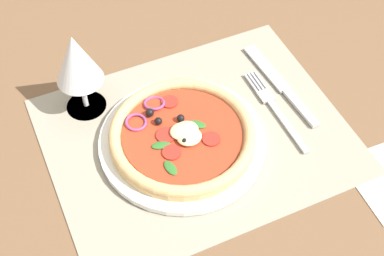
{
  "coord_description": "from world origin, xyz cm",
  "views": [
    {
      "loc": [
        -22.39,
        -47.96,
        68.33
      ],
      "look_at": [
        -0.81,
        0.0,
        2.42
      ],
      "focal_mm": 52.53,
      "sensor_mm": 36.0,
      "label": 1
    }
  ],
  "objects_px": {
    "plate": "(183,141)",
    "fork": "(273,106)",
    "knife": "(280,83)",
    "pizza": "(182,135)",
    "wine_glass": "(77,62)"
  },
  "relations": [
    {
      "from": "knife",
      "to": "fork",
      "type": "bearing_deg",
      "value": 134.97
    },
    {
      "from": "plate",
      "to": "wine_glass",
      "type": "height_order",
      "value": "wine_glass"
    },
    {
      "from": "pizza",
      "to": "fork",
      "type": "xyz_separation_m",
      "value": [
        0.16,
        0.01,
        -0.02
      ]
    },
    {
      "from": "wine_glass",
      "to": "plate",
      "type": "bearing_deg",
      "value": -50.89
    },
    {
      "from": "plate",
      "to": "fork",
      "type": "height_order",
      "value": "plate"
    },
    {
      "from": "plate",
      "to": "pizza",
      "type": "bearing_deg",
      "value": 121.27
    },
    {
      "from": "knife",
      "to": "pizza",
      "type": "bearing_deg",
      "value": 99.57
    },
    {
      "from": "plate",
      "to": "pizza",
      "type": "distance_m",
      "value": 0.02
    },
    {
      "from": "plate",
      "to": "knife",
      "type": "distance_m",
      "value": 0.2
    },
    {
      "from": "plate",
      "to": "wine_glass",
      "type": "bearing_deg",
      "value": 129.11
    },
    {
      "from": "plate",
      "to": "fork",
      "type": "relative_size",
      "value": 1.4
    },
    {
      "from": "plate",
      "to": "pizza",
      "type": "xyz_separation_m",
      "value": [
        -0.0,
        0.0,
        0.02
      ]
    },
    {
      "from": "pizza",
      "to": "knife",
      "type": "bearing_deg",
      "value": 13.24
    },
    {
      "from": "plate",
      "to": "wine_glass",
      "type": "xyz_separation_m",
      "value": [
        -0.11,
        0.13,
        0.09
      ]
    },
    {
      "from": "pizza",
      "to": "knife",
      "type": "height_order",
      "value": "pizza"
    }
  ]
}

